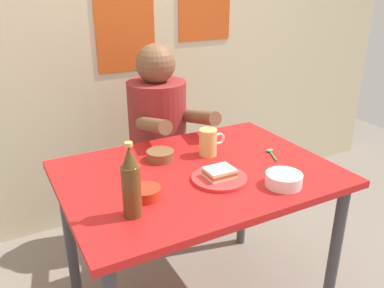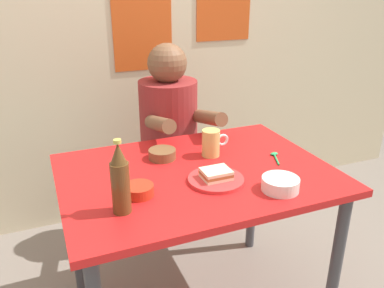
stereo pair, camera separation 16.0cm
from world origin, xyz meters
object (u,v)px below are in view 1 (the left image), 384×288
person_seated (158,119)px  condiment_bowl_brown (160,155)px  stool (160,185)px  sandwich (220,173)px  dining_table (198,190)px  beer_mug (209,142)px  beer_bottle (131,183)px  plate_orange (219,178)px

person_seated → condiment_bowl_brown: person_seated is taller
stool → sandwich: (-0.06, -0.74, 0.42)m
dining_table → beer_mug: size_ratio=8.73×
beer_bottle → sandwich: bearing=11.5°
condiment_bowl_brown → dining_table: bearing=-61.5°
person_seated → sandwich: bearing=-94.8°
beer_mug → person_seated: bearing=93.0°
dining_table → stool: 0.70m
dining_table → condiment_bowl_brown: condiment_bowl_brown is taller
stool → plate_orange: bearing=-94.7°
beer_mug → beer_bottle: size_ratio=0.48×
sandwich → condiment_bowl_brown: 0.31m
sandwich → condiment_bowl_brown: sandwich is taller
stool → beer_bottle: bearing=-118.6°
dining_table → person_seated: person_seated is taller
stool → beer_bottle: beer_bottle is taller
dining_table → sandwich: size_ratio=10.00×
sandwich → beer_mug: 0.25m
stool → beer_mug: size_ratio=3.57×
stool → person_seated: (0.00, -0.01, 0.42)m
beer_bottle → person_seated: bearing=61.0°
dining_table → sandwich: (0.03, -0.11, 0.13)m
beer_bottle → condiment_bowl_brown: bearing=54.2°
dining_table → person_seated: bearing=81.2°
sandwich → beer_bottle: bearing=-168.5°
person_seated → plate_orange: size_ratio=3.27×
plate_orange → beer_mug: (0.09, 0.23, 0.05)m
plate_orange → sandwich: size_ratio=2.00×
plate_orange → condiment_bowl_brown: bearing=113.9°
sandwich → condiment_bowl_brown: (-0.13, 0.28, -0.01)m
plate_orange → beer_mug: beer_mug is taller
sandwich → person_seated: bearing=85.2°
beer_bottle → condiment_bowl_brown: (0.26, 0.36, -0.10)m
person_seated → condiment_bowl_brown: 0.49m
sandwich → beer_mug: (0.09, 0.23, 0.03)m
person_seated → condiment_bowl_brown: bearing=-112.7°
plate_orange → beer_bottle: beer_bottle is taller
condiment_bowl_brown → stool: bearing=67.8°
person_seated → beer_bottle: person_seated is taller
dining_table → beer_bottle: bearing=-151.4°
dining_table → beer_mug: bearing=44.7°
beer_mug → dining_table: bearing=-135.3°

